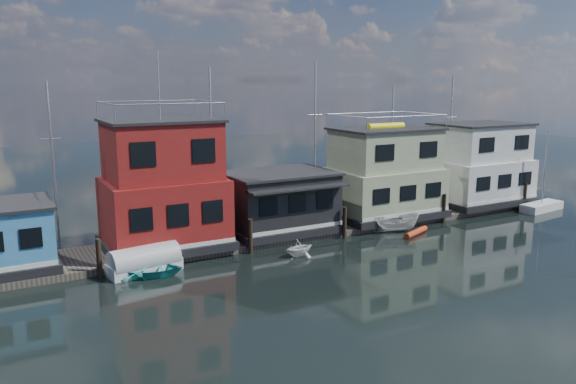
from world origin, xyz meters
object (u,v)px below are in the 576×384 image
houseboat_white (479,165)px  tarp_runabout (144,262)px  dinghy_teal (149,269)px  red_kayak (416,232)px  houseboat_red (163,188)px  motorboat (395,223)px  houseboat_dark (279,201)px  dinghy_white (299,247)px  day_sailer (542,206)px  houseboat_green (384,174)px

houseboat_white → tarp_runabout: (-29.14, -3.04, -2.93)m
tarp_runabout → dinghy_teal: (0.04, -0.75, -0.23)m
houseboat_white → red_kayak: houseboat_white is taller
houseboat_red → tarp_runabout: 5.11m
houseboat_white → motorboat: (-11.41, -3.12, -2.86)m
houseboat_white → houseboat_dark: bearing=-179.9°
dinghy_white → tarp_runabout: 9.19m
day_sailer → houseboat_green: bearing=157.7°
dinghy_white → motorboat: size_ratio=0.58×
dinghy_white → tarp_runabout: (-9.05, 1.60, 0.07)m
red_kayak → houseboat_red: bearing=142.2°
day_sailer → dinghy_white: bearing=175.3°
red_kayak → tarp_runabout: (-18.48, 1.46, 0.40)m
tarp_runabout → motorboat: (17.73, -0.08, 0.07)m
dinghy_teal → day_sailer: bearing=-66.0°
houseboat_red → motorboat: 16.26m
dinghy_white → dinghy_teal: (-9.01, 0.85, -0.15)m
dinghy_white → day_sailer: 23.61m
tarp_runabout → dinghy_teal: size_ratio=1.15×
houseboat_green → red_kayak: 5.65m
dinghy_white → dinghy_teal: 9.05m
houseboat_red → dinghy_white: size_ratio=5.85×
motorboat → houseboat_dark: bearing=92.0°
dinghy_teal → houseboat_dark: bearing=-45.6°
houseboat_white → dinghy_white: bearing=-167.0°
houseboat_red → houseboat_dark: (8.00, -0.02, -1.69)m
day_sailer → motorboat: bearing=170.8°
motorboat → tarp_runabout: bearing=114.0°
red_kayak → motorboat: motorboat is taller
houseboat_dark → houseboat_white: 19.03m
houseboat_dark → red_kayak: houseboat_dark is taller
houseboat_dark → houseboat_green: (9.00, 0.02, 1.13)m
houseboat_dark → red_kayak: bearing=-28.3°
red_kayak → day_sailer: day_sailer is taller
dinghy_white → day_sailer: day_sailer is taller
houseboat_red → dinghy_white: houseboat_red is taller
tarp_runabout → day_sailer: day_sailer is taller
dinghy_teal → dinghy_white: bearing=-71.5°
houseboat_green → tarp_runabout: bearing=-171.0°
houseboat_red → motorboat: (15.59, -3.12, -3.43)m
houseboat_red → dinghy_teal: 5.72m
houseboat_red → tarp_runabout: (-2.14, -3.04, -3.50)m
houseboat_white → motorboat: houseboat_white is taller
houseboat_green → day_sailer: bearing=-15.4°
tarp_runabout → houseboat_green: bearing=0.0°
tarp_runabout → houseboat_dark: bearing=7.6°
day_sailer → houseboat_red: bearing=166.1°
houseboat_dark → motorboat: (7.59, -3.10, -1.74)m
motorboat → dinghy_teal: bearing=116.4°
houseboat_dark → dinghy_white: 5.11m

